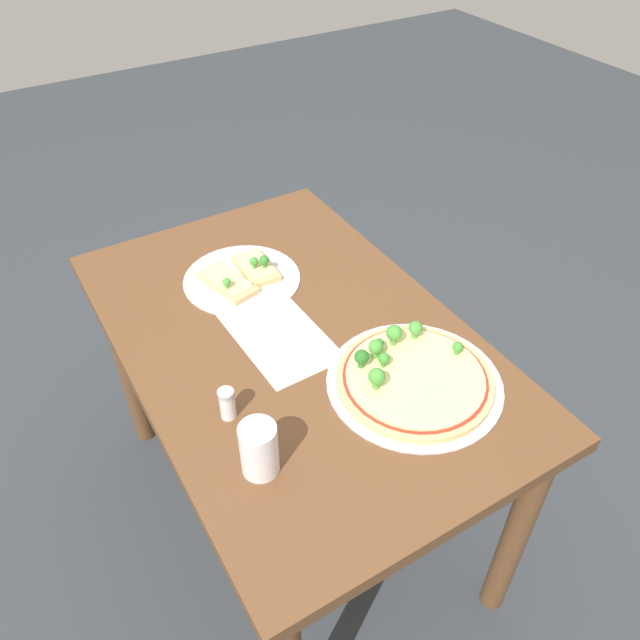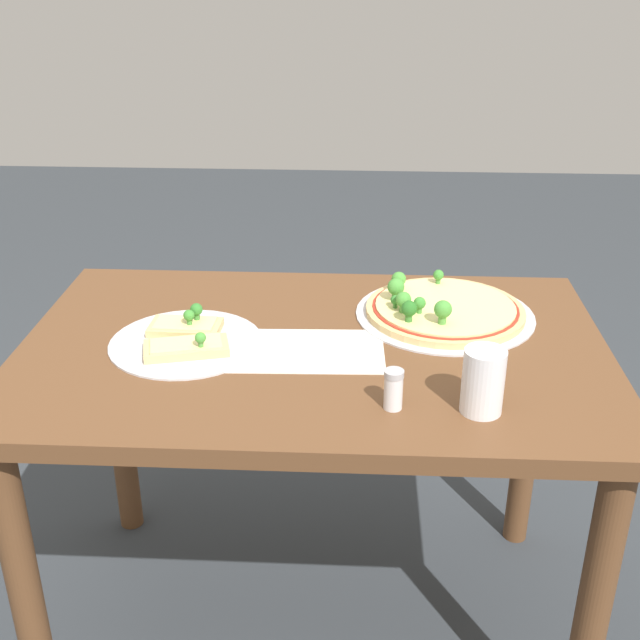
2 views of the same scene
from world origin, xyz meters
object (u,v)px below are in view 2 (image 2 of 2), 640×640
at_px(condiment_shaker, 393,389).
at_px(pizza_tray_slice, 186,339).
at_px(drinking_cup, 483,381).
at_px(dining_table, 314,391).
at_px(pizza_tray_whole, 442,309).

bearing_deg(condiment_shaker, pizza_tray_slice, 151.01).
bearing_deg(drinking_cup, dining_table, 141.86).
bearing_deg(dining_table, pizza_tray_slice, -177.78).
distance_m(dining_table, condiment_shaker, 0.31).
xyz_separation_m(pizza_tray_whole, pizza_tray_slice, (-0.51, -0.15, -0.00)).
relative_size(dining_table, pizza_tray_whole, 3.07).
relative_size(dining_table, drinking_cup, 10.09).
xyz_separation_m(dining_table, pizza_tray_slice, (-0.25, -0.01, 0.11)).
distance_m(pizza_tray_slice, drinking_cup, 0.59).
height_order(drinking_cup, condiment_shaker, drinking_cup).
height_order(pizza_tray_whole, drinking_cup, drinking_cup).
xyz_separation_m(dining_table, drinking_cup, (0.29, -0.23, 0.16)).
height_order(pizza_tray_slice, drinking_cup, drinking_cup).
relative_size(pizza_tray_whole, condiment_shaker, 5.23).
height_order(pizza_tray_slice, condiment_shaker, condiment_shaker).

